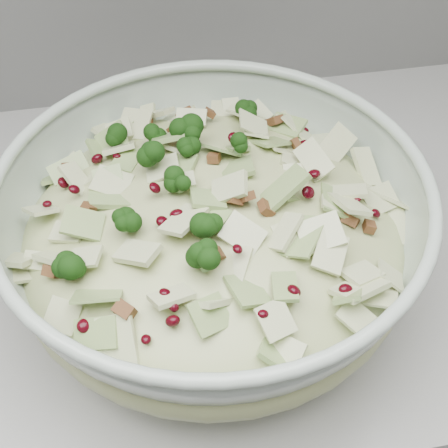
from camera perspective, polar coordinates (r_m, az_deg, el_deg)
name	(u,v)px	position (r m, az deg, el deg)	size (l,w,h in m)	color
counter	(53,435)	(1.11, -15.36, -18.08)	(3.60, 0.60, 0.90)	#A7A7A2
mixing_bowl	(213,239)	(0.60, -1.01, -1.41)	(0.49, 0.49, 0.16)	#ABBCAD
salad	(213,221)	(0.58, -1.05, 0.30)	(0.40, 0.40, 0.16)	#C6D18F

